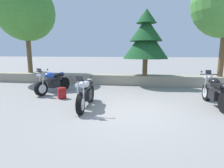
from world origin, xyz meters
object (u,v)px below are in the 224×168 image
(motorcycle_silver_centre, at_px, (86,93))
(leafy_tree_far_left, at_px, (27,13))
(motorcycle_blue_near_left, at_px, (53,82))
(motorcycle_black_far_right, at_px, (215,92))
(pine_tree_mid_left, at_px, (146,38))
(rider_backpack, at_px, (62,93))

(motorcycle_silver_centre, relative_size, leafy_tree_far_left, 0.38)
(motorcycle_blue_near_left, distance_m, motorcycle_black_far_right, 6.59)
(motorcycle_silver_centre, distance_m, pine_tree_mid_left, 5.35)
(rider_backpack, bearing_deg, pine_tree_mid_left, 46.22)
(motorcycle_black_far_right, bearing_deg, pine_tree_mid_left, 122.25)
(motorcycle_black_far_right, relative_size, rider_backpack, 4.39)
(rider_backpack, xyz_separation_m, pine_tree_mid_left, (3.36, 3.51, 2.35))
(motorcycle_black_far_right, relative_size, pine_tree_mid_left, 0.58)
(motorcycle_blue_near_left, relative_size, motorcycle_silver_centre, 0.97)
(motorcycle_blue_near_left, distance_m, motorcycle_silver_centre, 2.85)
(motorcycle_silver_centre, distance_m, leafy_tree_far_left, 7.76)
(leafy_tree_far_left, bearing_deg, motorcycle_black_far_right, -22.80)
(pine_tree_mid_left, bearing_deg, motorcycle_blue_near_left, -148.79)
(motorcycle_silver_centre, xyz_separation_m, motorcycle_black_far_right, (4.38, 0.81, 0.00))
(motorcycle_silver_centre, xyz_separation_m, rider_backpack, (-1.27, 0.94, -0.24))
(motorcycle_silver_centre, bearing_deg, leafy_tree_far_left, 136.19)
(motorcycle_silver_centre, height_order, motorcycle_black_far_right, same)
(motorcycle_black_far_right, distance_m, pine_tree_mid_left, 4.79)
(leafy_tree_far_left, bearing_deg, motorcycle_silver_centre, -43.81)
(motorcycle_blue_near_left, xyz_separation_m, motorcycle_silver_centre, (2.12, -1.90, 0.00))
(motorcycle_black_far_right, height_order, rider_backpack, motorcycle_black_far_right)
(motorcycle_blue_near_left, distance_m, leafy_tree_far_left, 5.42)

